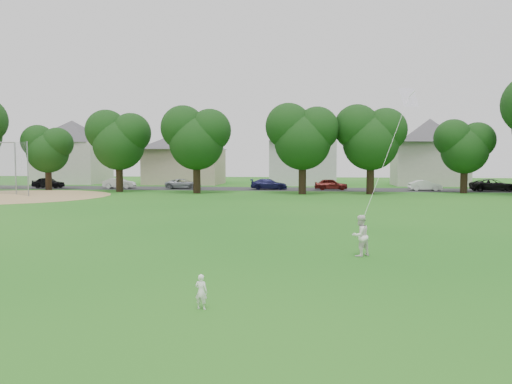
# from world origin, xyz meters

# --- Properties ---
(ground) EXTENTS (160.00, 160.00, 0.00)m
(ground) POSITION_xyz_m (0.00, 0.00, 0.00)
(ground) COLOR #155C15
(ground) RESTS_ON ground
(street) EXTENTS (90.00, 7.00, 0.01)m
(street) POSITION_xyz_m (0.00, 42.00, 0.01)
(street) COLOR #2D2D30
(street) RESTS_ON ground
(dirt_infield) EXTENTS (18.00, 18.00, 0.02)m
(dirt_infield) POSITION_xyz_m (-26.00, 28.00, 0.01)
(dirt_infield) COLOR #9E7F51
(dirt_infield) RESTS_ON ground
(toddler) EXTENTS (0.32, 0.25, 0.80)m
(toddler) POSITION_xyz_m (-0.80, -3.20, 0.40)
(toddler) COLOR white
(toddler) RESTS_ON ground
(older_boy) EXTENTS (0.88, 0.86, 1.44)m
(older_boy) POSITION_xyz_m (3.26, 3.46, 0.72)
(older_boy) COLOR white
(older_boy) RESTS_ON ground
(kite) EXTENTS (1.61, 2.27, 6.56)m
(kite) POSITION_xyz_m (4.36, 5.37, 3.46)
(kite) COLOR white
(kite) RESTS_ON ground
(tree_row) EXTENTS (82.59, 9.30, 11.44)m
(tree_row) POSITION_xyz_m (3.17, 35.42, 6.35)
(tree_row) COLOR black
(tree_row) RESTS_ON ground
(parked_cars) EXTENTS (62.44, 2.25, 1.26)m
(parked_cars) POSITION_xyz_m (2.17, 41.00, 0.61)
(parked_cars) COLOR black
(parked_cars) RESTS_ON ground
(house_row) EXTENTS (76.77, 14.17, 10.40)m
(house_row) POSITION_xyz_m (-0.09, 52.00, 5.08)
(house_row) COLOR beige
(house_row) RESTS_ON ground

